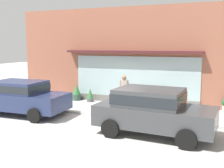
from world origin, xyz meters
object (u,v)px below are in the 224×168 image
(potted_plant_doorstep, at_px, (127,96))
(fire_hydrant, at_px, (130,103))
(pedestrian_with_handbag, at_px, (124,90))
(parked_car_dark_gray, at_px, (153,109))
(potted_plant_window_center, at_px, (149,99))
(potted_plant_window_right, at_px, (90,95))
(potted_plant_window_left, at_px, (77,93))
(potted_plant_by_entrance, at_px, (165,97))
(parked_car_navy, at_px, (21,96))

(potted_plant_doorstep, bearing_deg, fire_hydrant, -67.07)
(fire_hydrant, xyz_separation_m, potted_plant_doorstep, (-0.72, 1.70, 0.00))
(pedestrian_with_handbag, xyz_separation_m, parked_car_dark_gray, (2.18, -3.14, -0.07))
(pedestrian_with_handbag, xyz_separation_m, potted_plant_doorstep, (-0.27, 1.14, -0.52))
(potted_plant_window_center, bearing_deg, potted_plant_doorstep, -166.04)
(potted_plant_window_right, bearing_deg, potted_plant_window_left, 173.85)
(pedestrian_with_handbag, xyz_separation_m, potted_plant_window_left, (-3.39, 1.29, -0.57))
(potted_plant_window_center, distance_m, potted_plant_doorstep, 1.20)
(parked_car_dark_gray, height_order, potted_plant_doorstep, parked_car_dark_gray)
(potted_plant_by_entrance, relative_size, potted_plant_doorstep, 1.00)
(parked_car_dark_gray, bearing_deg, parked_car_navy, 178.51)
(potted_plant_by_entrance, relative_size, potted_plant_window_right, 1.33)
(fire_hydrant, xyz_separation_m, parked_car_navy, (-4.55, -2.05, 0.40))
(potted_plant_window_left, xyz_separation_m, potted_plant_doorstep, (3.13, -0.14, 0.05))
(potted_plant_by_entrance, xyz_separation_m, potted_plant_window_center, (-0.80, -0.12, -0.15))
(potted_plant_window_center, bearing_deg, parked_car_navy, -140.95)
(potted_plant_by_entrance, distance_m, potted_plant_window_center, 0.83)
(potted_plant_doorstep, bearing_deg, potted_plant_window_left, 177.35)
(potted_plant_by_entrance, bearing_deg, potted_plant_doorstep, -168.19)
(parked_car_dark_gray, height_order, potted_plant_window_left, parked_car_dark_gray)
(fire_hydrant, height_order, potted_plant_by_entrance, potted_plant_by_entrance)
(parked_car_navy, xyz_separation_m, potted_plant_window_right, (1.62, 3.80, -0.52))
(potted_plant_window_left, relative_size, potted_plant_window_right, 1.21)
(parked_car_navy, height_order, potted_plant_window_center, parked_car_navy)
(potted_plant_window_left, distance_m, potted_plant_doorstep, 3.13)
(parked_car_navy, height_order, potted_plant_by_entrance, parked_car_navy)
(potted_plant_by_entrance, bearing_deg, potted_plant_window_center, -171.32)
(potted_plant_window_left, relative_size, potted_plant_doorstep, 0.91)
(pedestrian_with_handbag, height_order, potted_plant_doorstep, pedestrian_with_handbag)
(potted_plant_window_center, xyz_separation_m, potted_plant_window_right, (-3.36, -0.24, 0.03))
(potted_plant_window_left, xyz_separation_m, potted_plant_window_center, (4.28, 0.14, -0.10))
(potted_plant_by_entrance, bearing_deg, pedestrian_with_handbag, -137.44)
(parked_car_navy, relative_size, potted_plant_doorstep, 4.12)
(potted_plant_window_left, distance_m, potted_plant_window_right, 0.93)
(fire_hydrant, relative_size, parked_car_dark_gray, 0.22)
(fire_hydrant, bearing_deg, potted_plant_doorstep, 112.93)
(fire_hydrant, relative_size, potted_plant_window_right, 1.23)
(parked_car_dark_gray, distance_m, potted_plant_window_left, 7.13)
(fire_hydrant, xyz_separation_m, potted_plant_window_center, (0.43, 1.99, -0.15))
(parked_car_dark_gray, distance_m, potted_plant_window_center, 4.79)
(fire_hydrant, distance_m, potted_plant_window_right, 3.41)
(potted_plant_window_center, height_order, potted_plant_doorstep, potted_plant_doorstep)
(potted_plant_window_left, bearing_deg, fire_hydrant, -25.66)
(potted_plant_by_entrance, bearing_deg, fire_hydrant, -120.32)
(pedestrian_with_handbag, height_order, parked_car_navy, pedestrian_with_handbag)
(parked_car_dark_gray, xyz_separation_m, potted_plant_window_left, (-5.57, 4.43, -0.50))
(potted_plant_window_right, bearing_deg, potted_plant_by_entrance, 4.99)
(potted_plant_window_left, xyz_separation_m, potted_plant_by_entrance, (5.08, 0.26, 0.04))
(parked_car_navy, relative_size, potted_plant_by_entrance, 4.11)
(parked_car_navy, relative_size, potted_plant_window_left, 4.51)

